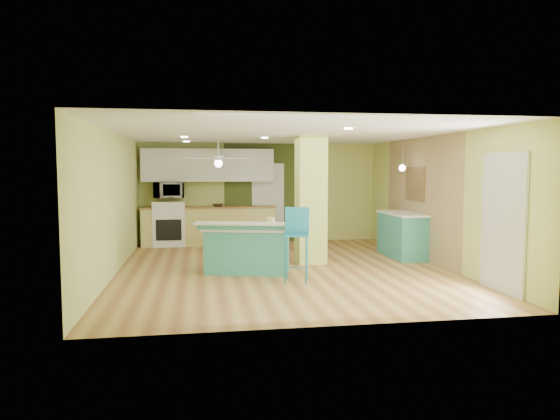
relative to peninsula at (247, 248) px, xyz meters
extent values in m
cube|color=#915D32|center=(0.68, 0.23, -0.44)|extent=(6.00, 7.00, 0.01)
cube|color=white|center=(0.68, 0.23, 2.07)|extent=(6.00, 7.00, 0.01)
cube|color=#C2CC6D|center=(0.68, 3.74, 0.82)|extent=(6.00, 0.01, 2.50)
cube|color=#C2CC6D|center=(0.68, -3.27, 0.82)|extent=(6.00, 0.01, 2.50)
cube|color=#C2CC6D|center=(-2.33, 0.23, 0.82)|extent=(0.01, 7.00, 2.50)
cube|color=#C2CC6D|center=(3.68, 0.23, 0.82)|extent=(0.01, 7.00, 2.50)
cube|color=#927753|center=(3.67, 0.83, 0.82)|extent=(0.02, 3.40, 2.50)
cube|color=#3B481D|center=(0.88, 3.72, 0.82)|extent=(2.20, 0.02, 2.50)
cube|color=silver|center=(0.88, 3.69, 0.57)|extent=(0.82, 0.05, 2.00)
cube|color=silver|center=(3.65, -2.07, 0.62)|extent=(0.04, 1.08, 2.10)
cube|color=#C7D964|center=(1.33, 0.73, 0.82)|extent=(0.55, 0.55, 2.50)
cube|color=#CFC66C|center=(-0.62, 3.43, 0.02)|extent=(3.20, 0.60, 0.90)
cube|color=brown|center=(-0.62, 3.43, 0.49)|extent=(3.25, 0.63, 0.04)
cube|color=white|center=(-1.57, 3.43, 0.02)|extent=(0.76, 0.64, 0.90)
cube|color=black|center=(-1.57, 3.10, -0.01)|extent=(0.59, 0.02, 0.50)
cube|color=white|center=(-1.57, 3.13, 0.56)|extent=(0.76, 0.06, 0.18)
cube|color=silver|center=(-0.62, 3.55, 1.52)|extent=(3.20, 0.34, 0.80)
imported|color=silver|center=(-1.57, 3.43, 0.92)|extent=(0.70, 0.48, 0.39)
cylinder|color=silver|center=(-0.42, 2.23, 1.87)|extent=(0.03, 0.03, 0.40)
cylinder|color=silver|center=(-0.42, 2.23, 1.67)|extent=(0.24, 0.24, 0.10)
sphere|color=white|center=(-0.42, 2.23, 1.55)|extent=(0.18, 0.18, 0.18)
cylinder|color=silver|center=(3.33, 0.98, 1.76)|extent=(0.01, 0.01, 0.62)
sphere|color=white|center=(3.33, 0.98, 1.45)|extent=(0.14, 0.14, 0.14)
cube|color=brown|center=(3.64, 1.03, 1.12)|extent=(0.03, 0.90, 0.70)
cube|color=teal|center=(0.00, 0.02, -0.05)|extent=(1.58, 1.05, 0.77)
cube|color=beige|center=(0.00, 0.02, 0.36)|extent=(1.69, 1.16, 0.04)
cube|color=teal|center=(-0.08, -0.32, 0.43)|extent=(1.62, 0.51, 0.11)
cube|color=beige|center=(-0.08, -0.32, 0.48)|extent=(1.78, 0.77, 0.03)
cylinder|color=teal|center=(0.51, -1.01, -0.05)|extent=(0.03, 0.03, 0.77)
cylinder|color=teal|center=(0.84, -1.10, -0.05)|extent=(0.03, 0.03, 0.77)
cylinder|color=teal|center=(0.60, -0.68, -0.05)|extent=(0.03, 0.03, 0.77)
cylinder|color=teal|center=(0.93, -0.77, -0.05)|extent=(0.03, 0.03, 0.77)
cube|color=teal|center=(0.72, -0.89, 0.35)|extent=(0.49, 0.49, 0.03)
cube|color=teal|center=(0.77, -0.72, 0.58)|extent=(0.40, 0.14, 0.43)
cube|color=teal|center=(3.38, 1.05, 0.02)|extent=(0.58, 1.40, 0.90)
cube|color=white|center=(3.38, 1.05, 0.49)|extent=(0.62, 1.46, 0.04)
imported|color=#372416|center=(-0.40, 3.39, 0.54)|extent=(0.34, 0.34, 0.07)
cylinder|color=yellow|center=(0.40, -0.11, 0.47)|extent=(0.16, 0.16, 0.18)
camera|label=1|loc=(-0.83, -8.86, 1.42)|focal=32.00mm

